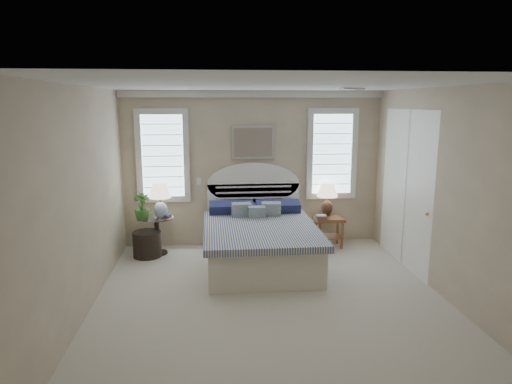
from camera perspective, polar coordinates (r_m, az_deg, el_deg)
The scene contains 21 objects.
floor at distance 6.00m, azimuth 1.94°, elevation -13.52°, with size 4.50×5.00×0.01m, color beige.
ceiling at distance 5.45m, azimuth 2.13°, elevation 13.23°, with size 4.50×5.00×0.01m, color silver.
wall_back at distance 8.01m, azimuth -0.38°, elevation 2.91°, with size 4.50×0.02×2.70m, color tan.
wall_left at distance 5.72m, azimuth -20.91°, elevation -1.21°, with size 0.02×5.00×2.70m, color tan.
wall_right at distance 6.28m, azimuth 22.84°, elevation -0.31°, with size 0.02×5.00×2.70m, color tan.
crown_molding at distance 7.89m, azimuth -0.36°, elevation 12.17°, with size 4.50×0.08×0.12m, color silver.
hvac_vent at distance 6.49m, azimuth 11.94°, elevation 12.50°, with size 0.30×0.20×0.02m, color #B2B2B2.
switch_plate at distance 8.00m, azimuth -7.16°, elevation 1.35°, with size 0.08×0.01×0.12m, color silver.
window_left at distance 7.97m, azimuth -11.56°, elevation 4.44°, with size 0.90×0.06×1.60m, color #C9E8FF.
window_right at distance 8.21m, azimuth 9.44°, elevation 4.71°, with size 0.90×0.06×1.60m, color #C9E8FF.
painting at distance 7.92m, azimuth -0.35°, elevation 6.23°, with size 0.74×0.04×0.58m, color silver.
closet_door at distance 7.35m, azimuth 18.20°, elevation 0.40°, with size 0.02×1.80×2.40m, color white.
bed at distance 7.21m, azimuth 0.41°, elevation -5.90°, with size 1.72×2.28×1.47m.
side_table_left at distance 7.80m, azimuth -12.26°, elevation -4.85°, with size 0.56×0.56×0.63m.
nightstand_right at distance 8.10m, azimuth 9.09°, elevation -4.12°, with size 0.50×0.40×0.53m.
floor_pot at distance 7.75m, azimuth -13.44°, elevation -6.35°, with size 0.46×0.46×0.42m, color black.
lamp_left at distance 7.61m, azimuth -11.90°, elevation -0.55°, with size 0.42×0.42×0.59m.
lamp_right at distance 8.12m, azimuth 8.90°, elevation -0.42°, with size 0.42×0.42×0.59m.
potted_plant at distance 7.54m, azimuth -14.06°, elevation -1.84°, with size 0.24×0.24×0.44m, color #327E35.
books_left at distance 7.68m, azimuth -11.37°, elevation -2.96°, with size 0.24×0.20×0.06m.
books_right at distance 7.90m, azimuth 8.16°, elevation -3.13°, with size 0.19×0.14×0.08m.
Camera 1 is at (-0.74, -5.40, 2.51)m, focal length 32.00 mm.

